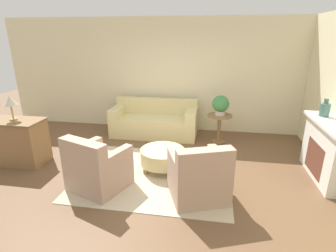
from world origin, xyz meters
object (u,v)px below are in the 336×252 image
at_px(couch, 155,122).
at_px(table_lamp, 10,102).
at_px(armchair_left, 97,169).
at_px(ottoman_table, 162,156).
at_px(side_table, 219,124).
at_px(dresser, 18,141).
at_px(potted_plant_on_side_table, 221,105).
at_px(armchair_right, 199,178).
at_px(vase_mantel_near, 325,109).

relative_size(couch, table_lamp, 4.43).
distance_m(armchair_left, table_lamp, 2.16).
xyz_separation_m(ottoman_table, side_table, (1.03, 1.49, 0.19)).
bearing_deg(dresser, ottoman_table, 3.78).
xyz_separation_m(ottoman_table, potted_plant_on_side_table, (1.03, 1.49, 0.64)).
bearing_deg(armchair_right, potted_plant_on_side_table, 82.02).
bearing_deg(couch, ottoman_table, -73.01).
relative_size(armchair_left, table_lamp, 2.19).
bearing_deg(potted_plant_on_side_table, dresser, -156.32).
relative_size(armchair_left, dresser, 0.98).
distance_m(armchair_left, potted_plant_on_side_table, 3.06).
height_order(ottoman_table, table_lamp, table_lamp).
bearing_deg(armchair_left, vase_mantel_near, 19.94).
bearing_deg(dresser, potted_plant_on_side_table, 23.68).
distance_m(vase_mantel_near, table_lamp, 5.62).
height_order(couch, table_lamp, table_lamp).
relative_size(couch, ottoman_table, 2.55).
height_order(couch, vase_mantel_near, vase_mantel_near).
distance_m(side_table, vase_mantel_near, 2.12).
height_order(couch, side_table, couch).
distance_m(armchair_left, side_table, 3.02).
bearing_deg(potted_plant_on_side_table, table_lamp, -156.32).
height_order(armchair_left, potted_plant_on_side_table, potted_plant_on_side_table).
bearing_deg(couch, armchair_right, -64.05).
bearing_deg(table_lamp, armchair_right, -10.19).
distance_m(armchair_right, vase_mantel_near, 2.60).
distance_m(couch, potted_plant_on_side_table, 1.69).
distance_m(armchair_right, table_lamp, 3.66).
height_order(dresser, table_lamp, table_lamp).
height_order(ottoman_table, side_table, side_table).
bearing_deg(dresser, table_lamp, 0.00).
height_order(armchair_right, vase_mantel_near, vase_mantel_near).
distance_m(couch, side_table, 1.59).
height_order(armchair_right, side_table, armchair_right).
bearing_deg(armchair_right, table_lamp, 169.81).
bearing_deg(vase_mantel_near, ottoman_table, -169.25).
height_order(couch, armchair_right, armchair_right).
distance_m(armchair_left, dresser, 1.98).
xyz_separation_m(armchair_left, potted_plant_on_side_table, (1.94, 2.30, 0.55)).
height_order(side_table, table_lamp, table_lamp).
bearing_deg(armchair_right, dresser, 169.81).
relative_size(vase_mantel_near, potted_plant_on_side_table, 0.70).
distance_m(vase_mantel_near, potted_plant_on_side_table, 2.02).
bearing_deg(side_table, armchair_left, -130.15).
relative_size(armchair_right, table_lamp, 2.19).
relative_size(potted_plant_on_side_table, table_lamp, 0.96).
distance_m(ottoman_table, side_table, 1.82).
height_order(side_table, vase_mantel_near, vase_mantel_near).
xyz_separation_m(armchair_right, dresser, (-3.50, 0.63, 0.10)).
height_order(vase_mantel_near, table_lamp, table_lamp).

